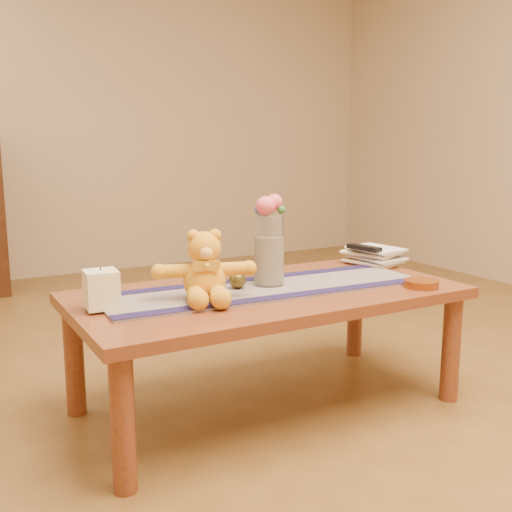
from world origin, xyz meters
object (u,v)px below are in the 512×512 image
glass_vase (269,250)px  tv_remote (364,248)px  book_bottom (362,265)px  teddy_bear (205,266)px  amber_dish (421,284)px  pillar_candle (101,289)px  bronze_ball (237,280)px

glass_vase → tv_remote: bearing=11.1°
glass_vase → book_bottom: bearing=12.1°
teddy_bear → glass_vase: (0.29, 0.07, 0.02)m
teddy_bear → amber_dish: (0.78, -0.22, -0.11)m
teddy_bear → amber_dish: size_ratio=2.61×
pillar_candle → amber_dish: pillar_candle is taller
bronze_ball → pillar_candle: bearing=-177.8°
book_bottom → glass_vase: bearing=178.5°
pillar_candle → bronze_ball: bearing=2.2°
pillar_candle → tv_remote: bearing=6.0°
teddy_bear → tv_remote: 0.84m
book_bottom → amber_dish: size_ratio=1.77×
tv_remote → amber_dish: 0.40m
bronze_ball → tv_remote: size_ratio=0.39×
teddy_bear → book_bottom: 0.85m
tv_remote → amber_dish: (-0.05, -0.39, -0.07)m
bronze_ball → book_bottom: (0.66, 0.11, -0.03)m
glass_vase → book_bottom: glass_vase is taller
amber_dish → book_bottom: bearing=83.1°
book_bottom → tv_remote: size_ratio=1.39×
teddy_bear → bronze_ball: bearing=41.5°
pillar_candle → book_bottom: bearing=6.5°
teddy_bear → pillar_candle: bearing=-170.7°
book_bottom → tv_remote: (0.00, -0.01, 0.07)m
teddy_bear → pillar_candle: size_ratio=2.70×
book_bottom → bronze_ball: bearing=176.0°
teddy_bear → pillar_candle: teddy_bear is taller
teddy_bear → bronze_ball: size_ratio=5.24×
glass_vase → tv_remote: 0.55m
pillar_candle → bronze_ball: pillar_candle is taller
book_bottom → tv_remote: 0.08m
teddy_bear → glass_vase: size_ratio=1.26×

